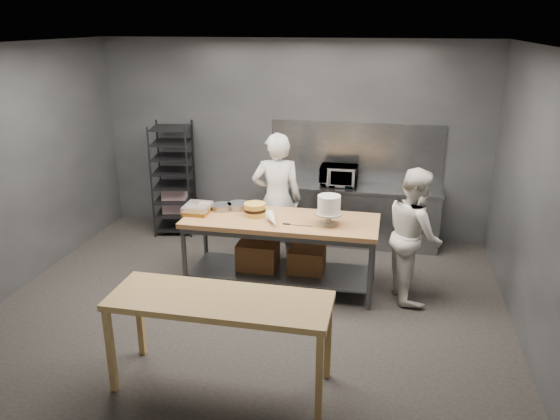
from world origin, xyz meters
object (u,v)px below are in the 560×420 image
work_table (280,244)px  frosted_cake_stand (329,206)px  speed_rack (174,180)px  chef_right (414,234)px  microwave (339,176)px  chef_behind (277,200)px  layer_cake (255,209)px  near_counter (220,307)px

work_table → frosted_cake_stand: frosted_cake_stand is taller
speed_rack → frosted_cake_stand: speed_rack is taller
chef_right → microwave: 1.94m
chef_behind → chef_right: (1.82, -0.64, -0.11)m
speed_rack → layer_cake: 2.31m
near_counter → frosted_cake_stand: bearing=69.8°
chef_right → layer_cake: chef_right is taller
chef_right → microwave: chef_right is taller
microwave → near_counter: bearing=-100.0°
chef_right → layer_cake: size_ratio=6.01×
speed_rack → work_table: bearing=-37.3°
work_table → microwave: microwave is taller
work_table → chef_behind: bearing=105.1°
work_table → frosted_cake_stand: bearing=-10.2°
work_table → frosted_cake_stand: size_ratio=6.55×
chef_right → chef_behind: bearing=55.8°
work_table → chef_right: size_ratio=1.47×
near_counter → layer_cake: bearing=95.8°
near_counter → chef_behind: size_ratio=1.08×
near_counter → chef_right: (1.74, 2.14, 0.00)m
chef_right → near_counter: bearing=126.1°
chef_behind → chef_right: chef_behind is taller
layer_cake → chef_behind: bearing=78.1°
near_counter → layer_cake: layer_cake is taller
frosted_cake_stand → chef_behind: bearing=135.2°
microwave → chef_right: bearing=-55.8°
speed_rack → layer_cake: speed_rack is taller
chef_right → frosted_cake_stand: size_ratio=4.45×
frosted_cake_stand → layer_cake: size_ratio=1.35×
work_table → near_counter: work_table is taller
work_table → near_counter: (-0.11, -2.09, 0.24)m
microwave → frosted_cake_stand: (0.07, -1.75, 0.10)m
chef_behind → frosted_cake_stand: chef_behind is taller
work_table → chef_right: bearing=1.7°
microwave → layer_cake: bearing=-118.5°
near_counter → microwave: bearing=80.0°
microwave → layer_cake: 1.84m
frosted_cake_stand → layer_cake: 0.97m
chef_behind → layer_cake: bearing=66.4°
near_counter → chef_behind: chef_behind is taller
near_counter → microwave: 3.80m
chef_behind → near_counter: bearing=79.8°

